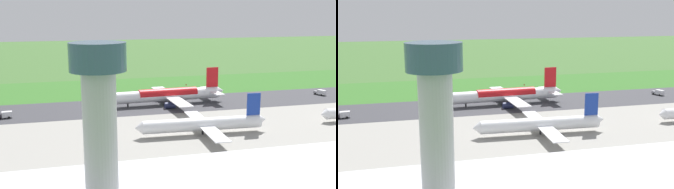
% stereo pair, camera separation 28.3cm
% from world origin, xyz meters
% --- Properties ---
extents(ground_plane, '(800.00, 800.00, 0.00)m').
position_xyz_m(ground_plane, '(0.00, 0.00, 0.00)').
color(ground_plane, '#3D662D').
extents(runway_asphalt, '(600.00, 32.86, 0.06)m').
position_xyz_m(runway_asphalt, '(0.00, 0.00, 0.03)').
color(runway_asphalt, '#38383D').
rests_on(runway_asphalt, ground).
extents(apron_concrete, '(440.00, 110.00, 0.05)m').
position_xyz_m(apron_concrete, '(0.00, 47.27, 0.03)').
color(apron_concrete, gray).
rests_on(apron_concrete, ground).
extents(grass_verge_foreground, '(600.00, 80.00, 0.04)m').
position_xyz_m(grass_verge_foreground, '(0.00, -32.84, 0.02)').
color(grass_verge_foreground, '#346B27').
rests_on(grass_verge_foreground, ground).
extents(airliner_main, '(54.10, 44.22, 15.88)m').
position_xyz_m(airliner_main, '(3.88, -0.02, 4.35)').
color(airliner_main, white).
rests_on(airliner_main, ground).
extents(airliner_parked_mid, '(46.30, 37.85, 13.52)m').
position_xyz_m(airliner_parked_mid, '(3.92, 46.07, 3.69)').
color(airliner_parked_mid, white).
rests_on(airliner_parked_mid, ground).
extents(service_truck_baggage, '(4.35, 6.22, 2.65)m').
position_xyz_m(service_truck_baggage, '(-73.78, -0.44, 1.40)').
color(service_truck_baggage, gray).
rests_on(service_truck_baggage, ground).
extents(service_truck_fuel, '(6.04, 2.97, 2.65)m').
position_xyz_m(service_truck_fuel, '(71.58, 6.94, 1.40)').
color(service_truck_fuel, black).
rests_on(service_truck_fuel, ground).
extents(no_stopping_sign, '(0.60, 0.10, 2.94)m').
position_xyz_m(no_stopping_sign, '(-13.57, -30.29, 1.73)').
color(no_stopping_sign, slate).
rests_on(no_stopping_sign, ground).
extents(traffic_cone_orange, '(0.40, 0.40, 0.55)m').
position_xyz_m(traffic_cone_orange, '(-8.43, -33.09, 0.28)').
color(traffic_cone_orange, orange).
rests_on(traffic_cone_orange, ground).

